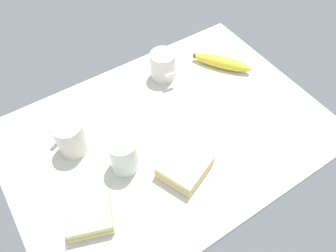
% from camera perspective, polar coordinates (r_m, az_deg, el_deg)
% --- Properties ---
extents(tabletop, '(0.90, 0.64, 0.02)m').
position_cam_1_polar(tabletop, '(0.96, 0.00, -1.44)').
color(tabletop, beige).
rests_on(tabletop, ground).
extents(coffee_mug_black, '(0.08, 0.10, 0.10)m').
position_cam_1_polar(coffee_mug_black, '(0.92, -16.28, -1.84)').
color(coffee_mug_black, silver).
rests_on(coffee_mug_black, tabletop).
extents(coffee_mug_milky, '(0.08, 0.10, 0.09)m').
position_cam_1_polar(coffee_mug_milky, '(1.08, -0.87, 10.35)').
color(coffee_mug_milky, silver).
rests_on(coffee_mug_milky, tabletop).
extents(sandwich_main, '(0.15, 0.14, 0.04)m').
position_cam_1_polar(sandwich_main, '(0.87, 2.84, -6.92)').
color(sandwich_main, beige).
rests_on(sandwich_main, tabletop).
extents(sandwich_side, '(0.13, 0.12, 0.04)m').
position_cam_1_polar(sandwich_side, '(0.83, -13.29, -14.74)').
color(sandwich_side, beige).
rests_on(sandwich_side, tabletop).
extents(glass_of_milk, '(0.08, 0.08, 0.11)m').
position_cam_1_polar(glass_of_milk, '(0.86, -7.54, -5.07)').
color(glass_of_milk, silver).
rests_on(glass_of_milk, tabletop).
extents(banana, '(0.15, 0.18, 0.04)m').
position_cam_1_polar(banana, '(1.14, 9.22, 10.65)').
color(banana, yellow).
rests_on(banana, tabletop).
extents(paper_napkin, '(0.17, 0.17, 0.00)m').
position_cam_1_polar(paper_napkin, '(1.02, -9.91, 2.87)').
color(paper_napkin, white).
rests_on(paper_napkin, tabletop).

